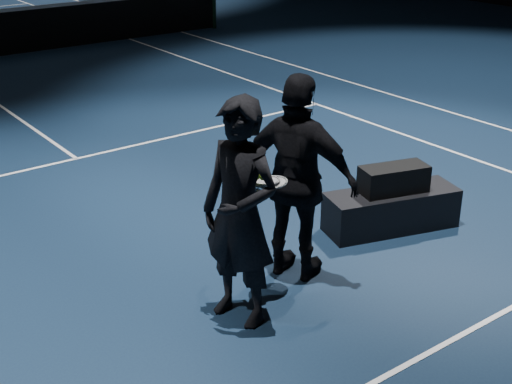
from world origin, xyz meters
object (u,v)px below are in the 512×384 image
(tennis_balls, at_px, (258,174))
(player_a, at_px, (240,214))
(player_bench, at_px, (391,210))
(player_b, at_px, (298,180))
(racket_upper, at_px, (265,181))
(racket_bag, at_px, (394,179))
(racket_lower, at_px, (273,182))

(tennis_balls, bearing_deg, player_a, -160.79)
(player_bench, xyz_separation_m, player_b, (-1.37, -0.14, 0.73))
(racket_upper, height_order, tennis_balls, tennis_balls)
(player_a, distance_m, racket_upper, 0.42)
(tennis_balls, bearing_deg, racket_bag, 9.30)
(player_a, bearing_deg, racket_lower, 90.96)
(player_bench, relative_size, tennis_balls, 11.43)
(racket_bag, relative_size, player_b, 0.37)
(racket_bag, distance_m, racket_lower, 1.84)
(racket_bag, bearing_deg, player_a, -152.88)
(player_bench, distance_m, tennis_balls, 2.19)
(racket_bag, xyz_separation_m, racket_upper, (-1.81, -0.24, 0.52))
(player_bench, height_order, player_b, player_b)
(player_b, xyz_separation_m, racket_upper, (-0.44, -0.10, 0.13))
(player_a, height_order, player_b, same)
(player_bench, height_order, racket_upper, racket_upper)
(player_b, relative_size, racket_upper, 2.74)
(player_b, height_order, tennis_balls, player_b)
(player_b, distance_m, racket_upper, 0.47)
(racket_bag, distance_m, player_b, 1.43)
(racket_bag, bearing_deg, racket_lower, -154.82)
(player_bench, distance_m, racket_lower, 1.96)
(player_b, bearing_deg, tennis_balls, 81.96)
(player_a, distance_m, player_b, 0.85)
(racket_bag, bearing_deg, racket_upper, -155.79)
(player_a, bearing_deg, player_bench, 83.32)
(player_b, relative_size, tennis_balls, 15.52)
(racket_bag, height_order, player_a, player_a)
(player_a, xyz_separation_m, player_b, (0.81, 0.26, 0.00))
(racket_bag, distance_m, tennis_balls, 2.06)
(player_b, xyz_separation_m, racket_lower, (-0.38, -0.12, 0.11))
(player_b, bearing_deg, racket_lower, 82.44)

